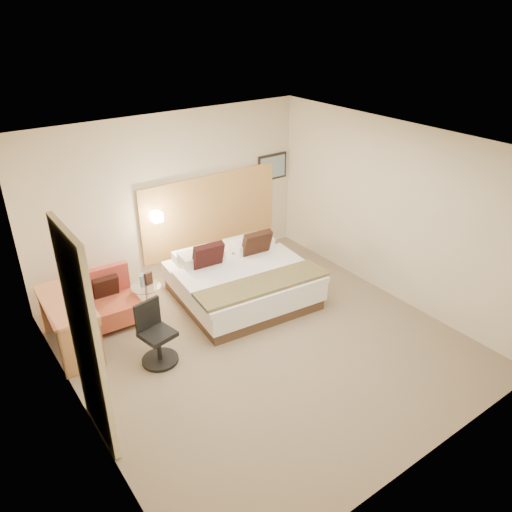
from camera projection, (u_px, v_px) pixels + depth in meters
floor at (263, 343)px, 6.83m from camera, size 4.80×5.00×0.02m
ceiling at (265, 147)px, 5.58m from camera, size 4.80×5.00×0.02m
wall_back at (171, 197)px, 8.02m from camera, size 4.80×0.02×2.70m
wall_front at (434, 360)px, 4.40m from camera, size 4.80×0.02×2.70m
wall_left at (70, 320)px, 4.95m from camera, size 0.02×5.00×2.70m
wall_right at (393, 212)px, 7.46m from camera, size 0.02×5.00×2.70m
headboard_panel at (211, 212)px, 8.53m from camera, size 2.60×0.04×1.30m
art_frame at (272, 167)px, 8.98m from camera, size 0.62×0.03×0.47m
art_canvas at (273, 167)px, 8.96m from camera, size 0.54×0.01×0.39m
lamp_arm at (155, 216)px, 7.86m from camera, size 0.02×0.12×0.02m
lamp_shade at (157, 217)px, 7.82m from camera, size 0.15×0.15×0.15m
curtain at (85, 341)px, 4.86m from camera, size 0.06×0.90×2.42m
bottle_a at (142, 281)px, 7.16m from camera, size 0.07×0.07×0.18m
bottle_b at (143, 279)px, 7.22m from camera, size 0.07×0.07×0.18m
menu_folder at (149, 278)px, 7.22m from camera, size 0.12×0.07×0.19m
bed at (241, 280)px, 7.72m from camera, size 2.11×2.07×0.95m
lounge_chair at (110, 303)px, 7.15m from camera, size 0.78×0.69×0.79m
side_table at (147, 299)px, 7.32m from camera, size 0.55×0.55×0.49m
desk at (69, 311)px, 6.46m from camera, size 0.62×1.24×0.76m
desk_chair at (156, 338)px, 6.34m from camera, size 0.56×0.56×0.84m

